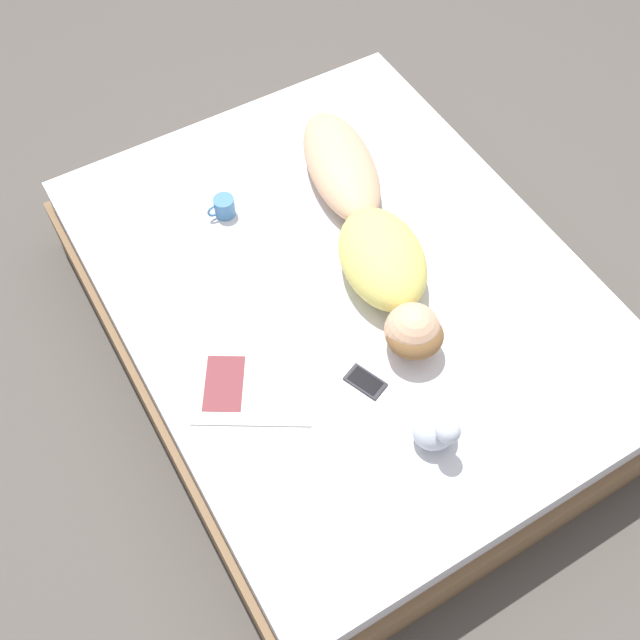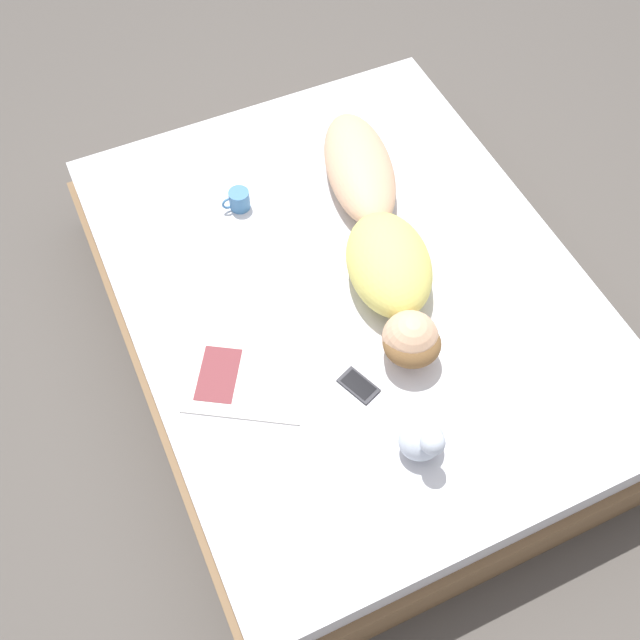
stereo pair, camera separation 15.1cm
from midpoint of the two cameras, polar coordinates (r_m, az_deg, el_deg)
ground_plane at (r=3.22m, az=3.55°, el=-1.61°), size 12.00×12.00×0.00m
bed at (r=3.04m, az=3.75°, el=0.43°), size 1.74×2.22×0.42m
person at (r=2.89m, az=6.10°, el=6.33°), size 0.55×1.31×0.21m
open_magazine at (r=2.64m, az=-4.02°, el=-4.50°), size 0.52×0.49×0.01m
coffee_mug at (r=3.08m, az=-4.79°, el=9.07°), size 0.12×0.08×0.08m
cell_phone at (r=2.63m, az=4.60°, el=-5.06°), size 0.13×0.16×0.01m
plush_toy at (r=2.48m, az=9.61°, el=-9.11°), size 0.15×0.16×0.19m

